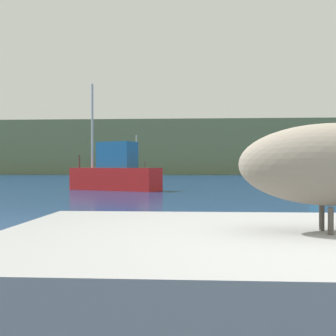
{
  "coord_description": "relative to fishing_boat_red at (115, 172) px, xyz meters",
  "views": [
    {
      "loc": [
        -0.99,
        -2.18,
        1.25
      ],
      "look_at": [
        -2.66,
        23.77,
        1.13
      ],
      "focal_mm": 48.17,
      "sensor_mm": 36.0,
      "label": 1
    }
  ],
  "objects": [
    {
      "name": "fishing_boat_red",
      "position": [
        0.0,
        0.0,
        0.0
      ],
      "size": [
        4.97,
        3.22,
        5.59
      ],
      "rotation": [
        0.0,
        0.0,
        2.72
      ],
      "color": "red",
      "rests_on": "ground"
    },
    {
      "name": "hillside_backdrop",
      "position": [
        5.18,
        47.28,
        3.05
      ],
      "size": [
        140.0,
        13.38,
        7.94
      ],
      "primitive_type": "cube",
      "color": "#6B7A51",
      "rests_on": "ground"
    },
    {
      "name": "fishing_boat_white",
      "position": [
        -2.71,
        18.28,
        -0.15
      ],
      "size": [
        4.79,
        3.45,
        4.17
      ],
      "rotation": [
        0.0,
        0.0,
        0.49
      ],
      "color": "white",
      "rests_on": "ground"
    },
    {
      "name": "pier_dock",
      "position": [
        4.94,
        -20.43,
        -0.47
      ],
      "size": [
        3.71,
        2.13,
        0.89
      ],
      "primitive_type": "cube",
      "color": "gray",
      "rests_on": "ground"
    }
  ]
}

